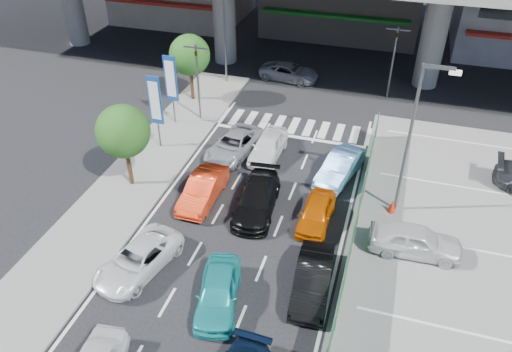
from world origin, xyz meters
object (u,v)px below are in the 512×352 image
(traffic_light_right, at_px, (395,45))
(taxi_orange_right, at_px, (316,213))
(taxi_teal_mid, at_px, (218,292))
(hatch_black_mid_right, at_px, (313,279))
(taxi_orange_left, at_px, (203,189))
(street_lamp_left, at_px, (227,21))
(sedan_white_front_mid, at_px, (268,146))
(kei_truck_front_right, at_px, (340,167))
(signboard_near, at_px, (155,102))
(tree_near, at_px, (123,132))
(street_lamp_right, at_px, (415,130))
(wagon_silver_front_left, at_px, (234,145))
(parked_sedan_white, at_px, (415,240))
(signboard_far, at_px, (171,81))
(traffic_cone, at_px, (392,206))
(traffic_light_left, at_px, (197,64))
(sedan_white_mid_left, at_px, (138,259))
(tree_far, at_px, (190,55))
(sedan_black_mid, at_px, (257,199))

(traffic_light_right, distance_m, taxi_orange_right, 15.68)
(taxi_teal_mid, bearing_deg, hatch_black_mid_right, 14.55)
(hatch_black_mid_right, bearing_deg, taxi_orange_left, 142.41)
(taxi_orange_right, bearing_deg, street_lamp_left, 125.92)
(sedan_white_front_mid, distance_m, kei_truck_front_right, 4.53)
(signboard_near, height_order, tree_near, tree_near)
(street_lamp_right, bearing_deg, wagon_silver_front_left, 165.11)
(kei_truck_front_right, xyz_separation_m, parked_sedan_white, (4.24, -5.06, 0.09))
(taxi_orange_right, bearing_deg, signboard_far, 148.41)
(signboard_far, relative_size, traffic_cone, 6.03)
(street_lamp_left, xyz_separation_m, sedan_white_front_mid, (5.69, -9.00, -4.08))
(traffic_light_left, relative_size, taxi_orange_left, 1.24)
(street_lamp_right, height_order, kei_truck_front_right, street_lamp_right)
(traffic_light_left, relative_size, street_lamp_right, 0.65)
(sedan_white_mid_left, bearing_deg, traffic_cone, 48.64)
(taxi_teal_mid, distance_m, kei_truck_front_right, 11.00)
(street_lamp_right, distance_m, wagon_silver_front_left, 10.96)
(taxi_orange_right, height_order, kei_truck_front_right, kei_truck_front_right)
(kei_truck_front_right, relative_size, parked_sedan_white, 0.99)
(signboard_near, bearing_deg, hatch_black_mid_right, -37.43)
(parked_sedan_white, bearing_deg, taxi_orange_right, 77.60)
(wagon_silver_front_left, bearing_deg, parked_sedan_white, -17.65)
(traffic_cone, bearing_deg, taxi_orange_left, -169.22)
(street_lamp_right, bearing_deg, sedan_white_front_mid, 158.98)
(kei_truck_front_right, bearing_deg, tree_far, 164.97)
(street_lamp_left, distance_m, taxi_teal_mid, 21.90)
(taxi_teal_mid, relative_size, sedan_black_mid, 0.85)
(traffic_light_right, bearing_deg, traffic_cone, -84.17)
(hatch_black_mid_right, distance_m, sedan_white_front_mid, 10.68)
(taxi_teal_mid, relative_size, hatch_black_mid_right, 0.97)
(sedan_white_mid_left, bearing_deg, parked_sedan_white, 35.22)
(signboard_near, relative_size, sedan_white_mid_left, 1.05)
(traffic_light_right, relative_size, taxi_orange_left, 1.24)
(tree_far, distance_m, wagon_silver_front_left, 8.30)
(tree_near, xyz_separation_m, parked_sedan_white, (15.04, -0.99, -2.61))
(traffic_light_left, xyz_separation_m, sedan_white_mid_left, (2.63, -13.63, -3.32))
(sedan_white_front_mid, bearing_deg, taxi_teal_mid, -83.01)
(wagon_silver_front_left, relative_size, sedan_white_front_mid, 1.14)
(taxi_teal_mid, bearing_deg, traffic_light_left, 102.47)
(street_lamp_left, relative_size, signboard_far, 1.70)
(traffic_light_left, height_order, signboard_far, traffic_light_left)
(sedan_black_mid, bearing_deg, sedan_white_mid_left, -129.42)
(street_lamp_left, relative_size, sedan_white_front_mid, 1.98)
(street_lamp_right, distance_m, taxi_teal_mid, 11.50)
(sedan_black_mid, xyz_separation_m, sedan_white_front_mid, (-0.84, 5.08, 0.00))
(traffic_light_right, distance_m, signboard_far, 15.38)
(taxi_teal_mid, height_order, traffic_cone, taxi_teal_mid)
(signboard_near, xyz_separation_m, sedan_white_mid_left, (3.63, -9.62, -2.44))
(traffic_light_left, bearing_deg, wagon_silver_front_left, -43.56)
(wagon_silver_front_left, bearing_deg, street_lamp_left, 121.48)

